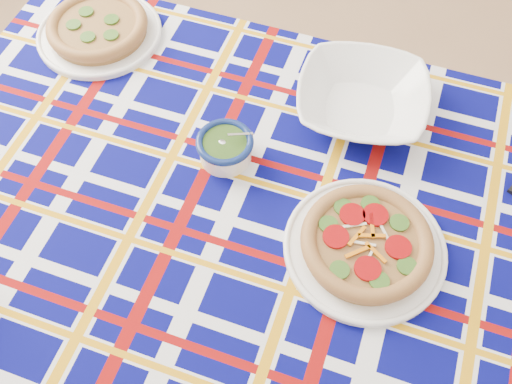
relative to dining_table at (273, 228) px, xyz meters
The scene contains 7 objects.
floor 0.75m from the dining_table, 69.61° to the left, with size 4.00×4.00×0.00m, color #8E6849.
dining_table is the anchor object (origin of this frame).
tablecloth 0.02m from the dining_table, 95.71° to the right, with size 1.48×0.93×0.10m, color #050558, non-canonical shape.
main_focaccia_plate 0.20m from the dining_table, ahead, with size 0.29×0.29×0.06m, color brown, non-canonical shape.
pesto_bowl 0.18m from the dining_table, 158.04° to the left, with size 0.11×0.11×0.07m, color #1D370F, non-canonical shape.
serving_bowl 0.32m from the dining_table, 83.42° to the left, with size 0.26×0.26×0.06m, color white.
second_focaccia_plate 0.61m from the dining_table, 160.75° to the left, with size 0.29×0.29×0.05m, color brown, non-canonical shape.
Camera 1 is at (0.09, -0.88, 1.59)m, focal length 40.00 mm.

